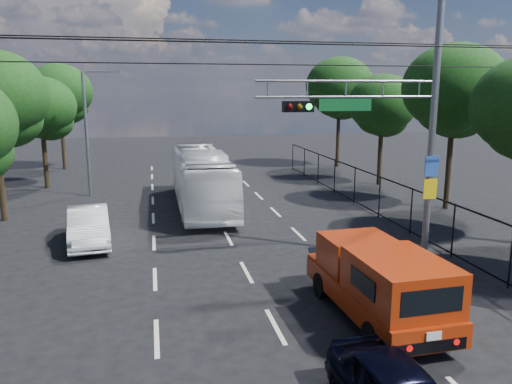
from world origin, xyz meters
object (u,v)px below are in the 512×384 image
object	(u,v)px
white_bus	(202,179)
white_van	(88,226)
signal_mast	(401,112)
red_pickup	(378,280)

from	to	relation	value
white_bus	white_van	bearing A→B (deg)	-132.53
signal_mast	white_van	bearing A→B (deg)	157.71
red_pickup	white_van	world-z (taller)	red_pickup
signal_mast	red_pickup	size ratio (longest dim) A/B	1.72
red_pickup	white_van	size ratio (longest dim) A/B	1.27
white_van	signal_mast	bearing A→B (deg)	-29.40
white_bus	white_van	distance (m)	7.45
signal_mast	red_pickup	distance (m)	6.39
signal_mast	white_van	size ratio (longest dim) A/B	2.19
white_bus	red_pickup	bearing A→B (deg)	-76.95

